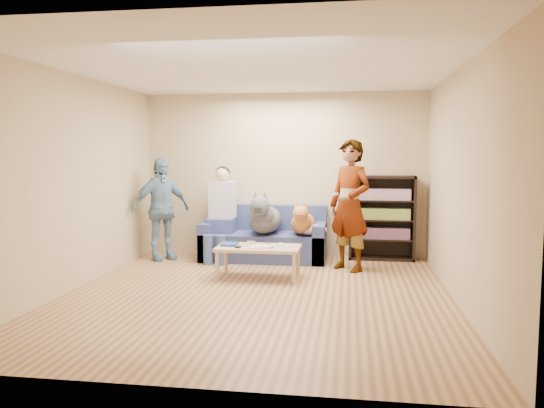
% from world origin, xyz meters
% --- Properties ---
extents(ground, '(5.00, 5.00, 0.00)m').
position_xyz_m(ground, '(0.00, 0.00, 0.00)').
color(ground, brown).
rests_on(ground, ground).
extents(ceiling, '(5.00, 5.00, 0.00)m').
position_xyz_m(ceiling, '(0.00, 0.00, 2.60)').
color(ceiling, white).
rests_on(ceiling, ground).
extents(wall_back, '(4.50, 0.00, 4.50)m').
position_xyz_m(wall_back, '(0.00, 2.50, 1.30)').
color(wall_back, tan).
rests_on(wall_back, ground).
extents(wall_front, '(4.50, 0.00, 4.50)m').
position_xyz_m(wall_front, '(0.00, -2.50, 1.30)').
color(wall_front, tan).
rests_on(wall_front, ground).
extents(wall_left, '(0.00, 5.00, 5.00)m').
position_xyz_m(wall_left, '(-2.25, 0.00, 1.30)').
color(wall_left, tan).
rests_on(wall_left, ground).
extents(wall_right, '(0.00, 5.00, 5.00)m').
position_xyz_m(wall_right, '(2.25, 0.00, 1.30)').
color(wall_right, tan).
rests_on(wall_right, ground).
extents(blanket, '(0.46, 0.39, 0.16)m').
position_xyz_m(blanket, '(0.51, 1.87, 0.51)').
color(blanket, '#A3A3A8').
rests_on(blanket, sofa).
extents(person_standing_right, '(0.80, 0.77, 1.84)m').
position_xyz_m(person_standing_right, '(1.06, 1.48, 0.92)').
color(person_standing_right, gray).
rests_on(person_standing_right, ground).
extents(person_standing_left, '(0.94, 0.92, 1.58)m').
position_xyz_m(person_standing_left, '(-1.83, 1.82, 0.79)').
color(person_standing_left, '#7396B8').
rests_on(person_standing_left, ground).
extents(held_controller, '(0.08, 0.13, 0.03)m').
position_xyz_m(held_controller, '(0.86, 1.28, 1.09)').
color(held_controller, silver).
rests_on(held_controller, person_standing_right).
extents(notebook_blue, '(0.20, 0.26, 0.03)m').
position_xyz_m(notebook_blue, '(-0.53, 0.89, 0.43)').
color(notebook_blue, navy).
rests_on(notebook_blue, coffee_table).
extents(papers, '(0.26, 0.20, 0.02)m').
position_xyz_m(papers, '(-0.08, 0.74, 0.43)').
color(papers, silver).
rests_on(papers, coffee_table).
extents(magazine, '(0.22, 0.17, 0.01)m').
position_xyz_m(magazine, '(-0.05, 0.76, 0.44)').
color(magazine, beige).
rests_on(magazine, coffee_table).
extents(camera_silver, '(0.11, 0.06, 0.05)m').
position_xyz_m(camera_silver, '(-0.25, 0.96, 0.45)').
color(camera_silver, silver).
rests_on(camera_silver, coffee_table).
extents(controller_a, '(0.04, 0.13, 0.03)m').
position_xyz_m(controller_a, '(0.15, 0.94, 0.43)').
color(controller_a, white).
rests_on(controller_a, coffee_table).
extents(controller_b, '(0.09, 0.06, 0.03)m').
position_xyz_m(controller_b, '(0.23, 0.86, 0.43)').
color(controller_b, white).
rests_on(controller_b, coffee_table).
extents(headphone_cup_a, '(0.07, 0.07, 0.02)m').
position_xyz_m(headphone_cup_a, '(0.07, 0.82, 0.43)').
color(headphone_cup_a, silver).
rests_on(headphone_cup_a, coffee_table).
extents(headphone_cup_b, '(0.07, 0.07, 0.02)m').
position_xyz_m(headphone_cup_b, '(0.07, 0.90, 0.43)').
color(headphone_cup_b, white).
rests_on(headphone_cup_b, coffee_table).
extents(pen_orange, '(0.13, 0.06, 0.01)m').
position_xyz_m(pen_orange, '(-0.15, 0.68, 0.42)').
color(pen_orange, '#D5591E').
rests_on(pen_orange, coffee_table).
extents(pen_black, '(0.13, 0.08, 0.01)m').
position_xyz_m(pen_black, '(-0.01, 1.02, 0.42)').
color(pen_black, black).
rests_on(pen_black, coffee_table).
extents(wallet, '(0.07, 0.12, 0.02)m').
position_xyz_m(wallet, '(-0.38, 0.72, 0.43)').
color(wallet, black).
rests_on(wallet, coffee_table).
extents(sofa, '(1.90, 0.85, 0.82)m').
position_xyz_m(sofa, '(-0.25, 2.10, 0.28)').
color(sofa, '#515B93').
rests_on(sofa, ground).
extents(person_seated, '(0.40, 0.73, 1.47)m').
position_xyz_m(person_seated, '(-0.91, 1.97, 0.77)').
color(person_seated, '#3C4685').
rests_on(person_seated, sofa).
extents(dog_gray, '(0.48, 1.28, 0.69)m').
position_xyz_m(dog_gray, '(-0.22, 1.88, 0.67)').
color(dog_gray, '#51535C').
rests_on(dog_gray, sofa).
extents(dog_tan, '(0.37, 1.15, 0.54)m').
position_xyz_m(dog_tan, '(0.36, 1.92, 0.62)').
color(dog_tan, '#B25F36').
rests_on(dog_tan, sofa).
extents(coffee_table, '(1.10, 0.60, 0.42)m').
position_xyz_m(coffee_table, '(-0.13, 0.84, 0.37)').
color(coffee_table, tan).
rests_on(coffee_table, ground).
extents(bookshelf, '(1.00, 0.34, 1.30)m').
position_xyz_m(bookshelf, '(1.55, 2.33, 0.68)').
color(bookshelf, black).
rests_on(bookshelf, ground).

